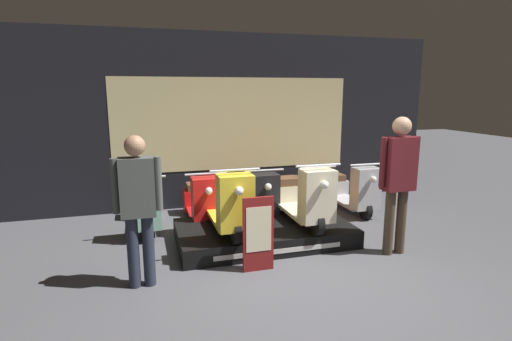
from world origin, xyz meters
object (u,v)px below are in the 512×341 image
scooter_backrow_0 (145,206)px  scooter_backrow_2 (255,198)px  scooter_display_right (302,198)px  price_sign_board (258,234)px  scooter_backrow_4 (350,190)px  scooter_backrow_1 (202,202)px  scooter_backrow_3 (304,194)px  scooter_display_left (227,204)px  person_right_browsing (399,174)px  person_left_browsing (138,202)px

scooter_backrow_0 → scooter_backrow_2: bearing=0.0°
scooter_display_right → price_sign_board: scooter_display_right is taller
scooter_display_right → scooter_backrow_4: size_ratio=1.00×
scooter_backrow_1 → scooter_backrow_3: 1.81m
scooter_display_left → scooter_backrow_0: scooter_display_left is taller
scooter_display_left → scooter_backrow_0: bearing=135.0°
scooter_display_left → scooter_backrow_1: 1.13m
scooter_backrow_2 → person_right_browsing: person_right_browsing is taller
person_left_browsing → person_right_browsing: bearing=0.0°
scooter_backrow_0 → scooter_display_left: bearing=-45.0°
scooter_display_left → scooter_backrow_1: bearing=99.6°
scooter_display_right → person_right_browsing: (0.99, -0.83, 0.46)m
scooter_backrow_1 → person_left_browsing: 2.24m
scooter_backrow_3 → price_sign_board: (-1.42, -1.92, 0.09)m
scooter_backrow_4 → person_right_browsing: bearing=-102.3°
scooter_backrow_1 → person_right_browsing: size_ratio=0.86×
scooter_backrow_2 → scooter_display_right: bearing=-70.0°
scooter_display_left → scooter_backrow_2: scooter_display_left is taller
scooter_backrow_2 → price_sign_board: size_ratio=1.70×
scooter_backrow_3 → price_sign_board: bearing=-126.5°
price_sign_board → person_right_browsing: bearing=-0.1°
scooter_backrow_2 → person_right_browsing: bearing=-54.1°
scooter_backrow_0 → person_right_browsing: size_ratio=0.86×
scooter_backrow_3 → scooter_backrow_4: size_ratio=1.00×
scooter_backrow_0 → scooter_display_right: bearing=-26.3°
scooter_display_right → scooter_backrow_0: (-2.21, 1.09, -0.25)m
scooter_backrow_3 → scooter_backrow_4: bearing=0.0°
scooter_display_left → scooter_backrow_1: size_ratio=1.00×
price_sign_board → scooter_display_right: bearing=42.3°
scooter_backrow_2 → scooter_backrow_3: bearing=0.0°
scooter_display_right → scooter_backrow_3: (0.51, 1.09, -0.25)m
person_right_browsing → scooter_display_right: bearing=140.0°
scooter_display_right → scooter_backrow_4: scooter_display_right is taller
scooter_backrow_3 → price_sign_board: 2.39m
scooter_display_right → scooter_backrow_1: scooter_display_right is taller
scooter_backrow_4 → scooter_display_right: bearing=-142.4°
scooter_backrow_0 → price_sign_board: size_ratio=1.70×
scooter_backrow_0 → scooter_backrow_1: same height
scooter_display_left → scooter_display_right: (1.12, 0.00, 0.00)m
scooter_backrow_0 → person_left_browsing: bearing=-92.1°
scooter_backrow_1 → scooter_backrow_4: bearing=0.0°
scooter_display_left → price_sign_board: 0.87m
scooter_backrow_1 → price_sign_board: size_ratio=1.70×
person_right_browsing → price_sign_board: bearing=179.9°
scooter_backrow_0 → scooter_backrow_4: same height
scooter_backrow_2 → person_left_browsing: person_left_browsing is taller
scooter_backrow_0 → scooter_backrow_4: bearing=0.0°
person_right_browsing → price_sign_board: size_ratio=1.98×
person_left_browsing → price_sign_board: (1.36, 0.00, -0.51)m
scooter_backrow_0 → person_left_browsing: 2.02m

